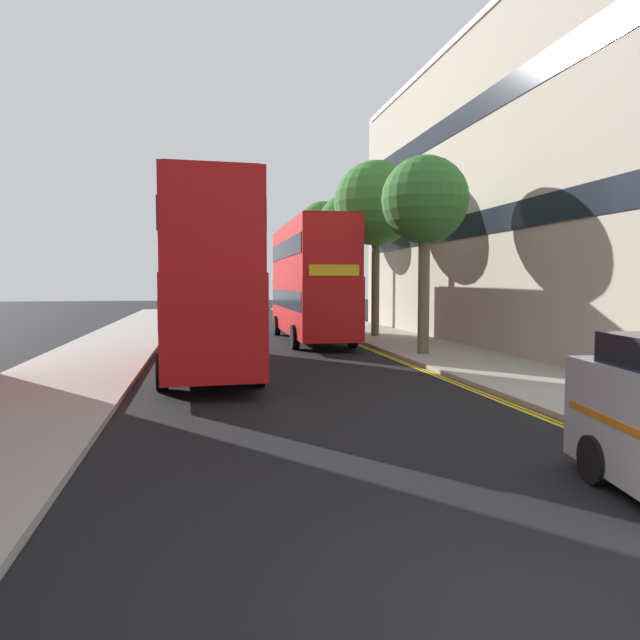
% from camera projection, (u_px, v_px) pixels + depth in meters
% --- Properties ---
extents(ground_plane, '(180.00, 180.00, 0.00)m').
position_uv_depth(ground_plane, '(531.00, 625.00, 4.67)').
color(ground_plane, black).
extents(sidewalk_right, '(4.00, 80.00, 0.14)m').
position_uv_depth(sidewalk_right, '(448.00, 355.00, 21.61)').
color(sidewalk_right, '#9E9991').
rests_on(sidewalk_right, ground).
extents(sidewalk_left, '(4.00, 80.00, 0.14)m').
position_uv_depth(sidewalk_left, '(84.00, 365.00, 18.99)').
color(sidewalk_left, '#9E9991').
rests_on(sidewalk_left, ground).
extents(kerb_line_outer, '(0.10, 56.00, 0.01)m').
position_uv_depth(kerb_line_outer, '(415.00, 366.00, 19.24)').
color(kerb_line_outer, yellow).
rests_on(kerb_line_outer, ground).
extents(kerb_line_inner, '(0.10, 56.00, 0.01)m').
position_uv_depth(kerb_line_inner, '(411.00, 366.00, 19.21)').
color(kerb_line_inner, yellow).
rests_on(kerb_line_inner, ground).
extents(double_decker_bus_away, '(3.03, 10.87, 5.64)m').
position_uv_depth(double_decker_bus_away, '(206.00, 276.00, 18.19)').
color(double_decker_bus_away, red).
rests_on(double_decker_bus_away, ground).
extents(double_decker_bus_oncoming, '(2.91, 10.84, 5.64)m').
position_uv_depth(double_decker_bus_oncoming, '(310.00, 278.00, 27.42)').
color(double_decker_bus_oncoming, red).
rests_on(double_decker_bus_oncoming, ground).
extents(street_tree_near, '(4.20, 4.20, 8.73)m').
position_uv_depth(street_tree_near, '(376.00, 204.00, 28.42)').
color(street_tree_near, '#6B6047').
rests_on(street_tree_near, sidewalk_right).
extents(street_tree_mid, '(3.84, 3.84, 9.04)m').
position_uv_depth(street_tree_mid, '(323.00, 227.00, 44.62)').
color(street_tree_mid, '#6B6047').
rests_on(street_tree_mid, sidewalk_right).
extents(street_tree_far, '(3.25, 3.25, 7.39)m').
position_uv_depth(street_tree_far, '(425.00, 202.00, 21.25)').
color(street_tree_far, '#6B6047').
rests_on(street_tree_far, sidewalk_right).
extents(street_tree_distant, '(3.45, 3.45, 8.21)m').
position_uv_depth(street_tree_distant, '(347.00, 223.00, 35.78)').
color(street_tree_distant, '#6B6047').
rests_on(street_tree_distant, sidewalk_right).
extents(townhouse_terrace_right, '(10.08, 28.00, 13.75)m').
position_uv_depth(townhouse_terrace_right, '(562.00, 193.00, 25.97)').
color(townhouse_terrace_right, '#B2A893').
rests_on(townhouse_terrace_right, ground).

